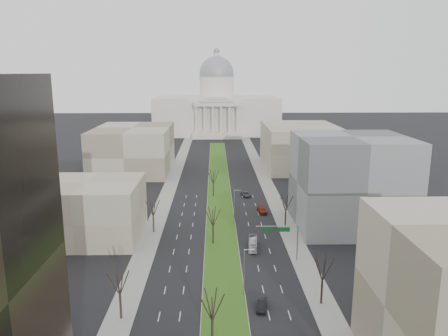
{
  "coord_description": "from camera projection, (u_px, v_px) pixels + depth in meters",
  "views": [
    {
      "loc": [
        -1.53,
        -17.79,
        40.2
      ],
      "look_at": [
        1.32,
        112.45,
        11.37
      ],
      "focal_mm": 35.0,
      "sensor_mm": 36.0,
      "label": 1
    }
  ],
  "objects": [
    {
      "name": "ground",
      "position": [
        219.0,
        197.0,
        143.22
      ],
      "size": [
        600.0,
        600.0,
        0.0
      ],
      "primitive_type": "plane",
      "color": "black",
      "rests_on": "ground"
    },
    {
      "name": "median",
      "position": [
        220.0,
        197.0,
        142.21
      ],
      "size": [
        8.0,
        222.03,
        0.2
      ],
      "color": "#999993",
      "rests_on": "ground"
    },
    {
      "name": "sidewalk_left",
      "position": [
        156.0,
        223.0,
        118.43
      ],
      "size": [
        5.0,
        330.0,
        0.15
      ],
      "primitive_type": "cube",
      "color": "gray",
      "rests_on": "ground"
    },
    {
      "name": "sidewalk_right",
      "position": [
        285.0,
        222.0,
        119.17
      ],
      "size": [
        5.0,
        330.0,
        0.15
      ],
      "primitive_type": "cube",
      "color": "gray",
      "rests_on": "ground"
    },
    {
      "name": "capitol",
      "position": [
        217.0,
        109.0,
        285.72
      ],
      "size": [
        80.0,
        46.0,
        55.0
      ],
      "color": "beige",
      "rests_on": "ground"
    },
    {
      "name": "building_beige_left",
      "position": [
        87.0,
        210.0,
        106.84
      ],
      "size": [
        26.0,
        22.0,
        14.0
      ],
      "primitive_type": "cube",
      "color": "tan",
      "rests_on": "ground"
    },
    {
      "name": "building_grey_right",
      "position": [
        351.0,
        182.0,
        114.02
      ],
      "size": [
        28.0,
        26.0,
        24.0
      ],
      "primitive_type": "cube",
      "color": "#5A5D5F",
      "rests_on": "ground"
    },
    {
      "name": "building_far_left",
      "position": [
        133.0,
        149.0,
        179.58
      ],
      "size": [
        30.0,
        40.0,
        18.0
      ],
      "primitive_type": "cube",
      "color": "gray",
      "rests_on": "ground"
    },
    {
      "name": "building_far_right",
      "position": [
        300.0,
        146.0,
        185.95
      ],
      "size": [
        30.0,
        40.0,
        18.0
      ],
      "primitive_type": "cube",
      "color": "tan",
      "rests_on": "ground"
    },
    {
      "name": "tree_left_mid",
      "position": [
        119.0,
        280.0,
        71.06
      ],
      "size": [
        5.4,
        5.4,
        9.72
      ],
      "color": "black",
      "rests_on": "ground"
    },
    {
      "name": "tree_left_far",
      "position": [
        153.0,
        207.0,
        110.14
      ],
      "size": [
        5.28,
        5.28,
        9.5
      ],
      "color": "black",
      "rests_on": "ground"
    },
    {
      "name": "tree_right_mid",
      "position": [
        323.0,
        266.0,
        75.66
      ],
      "size": [
        5.52,
        5.52,
        9.94
      ],
      "color": "black",
      "rests_on": "ground"
    },
    {
      "name": "tree_right_far",
      "position": [
        286.0,
        202.0,
        114.85
      ],
      "size": [
        5.04,
        5.04,
        9.07
      ],
      "color": "black",
      "rests_on": "ground"
    },
    {
      "name": "tree_median_a",
      "position": [
        212.0,
        305.0,
        63.58
      ],
      "size": [
        5.4,
        5.4,
        9.72
      ],
      "color": "black",
      "rests_on": "ground"
    },
    {
      "name": "tree_median_b",
      "position": [
        213.0,
        216.0,
        102.62
      ],
      "size": [
        5.4,
        5.4,
        9.72
      ],
      "color": "black",
      "rests_on": "ground"
    },
    {
      "name": "tree_median_c",
      "position": [
        213.0,
        176.0,
        141.67
      ],
      "size": [
        5.4,
        5.4,
        9.72
      ],
      "color": "black",
      "rests_on": "ground"
    },
    {
      "name": "streetlamp_median_b",
      "position": [
        244.0,
        272.0,
        78.81
      ],
      "size": [
        1.9,
        0.2,
        9.16
      ],
      "color": "gray",
      "rests_on": "ground"
    },
    {
      "name": "streetlamp_median_c",
      "position": [
        234.0,
        206.0,
        117.86
      ],
      "size": [
        1.9,
        0.2,
        9.16
      ],
      "color": "gray",
      "rests_on": "ground"
    },
    {
      "name": "mast_arm_signs",
      "position": [
        285.0,
        234.0,
        93.41
      ],
      "size": [
        9.12,
        0.24,
        8.09
      ],
      "color": "gray",
      "rests_on": "ground"
    },
    {
      "name": "car_black",
      "position": [
        262.0,
        305.0,
        75.49
      ],
      "size": [
        2.36,
        4.91,
        1.55
      ],
      "primitive_type": "imported",
      "rotation": [
        0.0,
        0.0,
        -0.16
      ],
      "color": "black",
      "rests_on": "ground"
    },
    {
      "name": "car_red",
      "position": [
        262.0,
        210.0,
        126.97
      ],
      "size": [
        2.86,
        5.84,
        1.63
      ],
      "primitive_type": "imported",
      "rotation": [
        0.0,
        0.0,
        0.1
      ],
      "color": "maroon",
      "rests_on": "ground"
    },
    {
      "name": "car_grey_far",
      "position": [
        246.0,
        194.0,
        143.69
      ],
      "size": [
        3.26,
        5.55,
        1.45
      ],
      "primitive_type": "imported",
      "rotation": [
        0.0,
        0.0,
        0.17
      ],
      "color": "#46484D",
      "rests_on": "ground"
    },
    {
      "name": "box_van",
      "position": [
        253.0,
        244.0,
        101.43
      ],
      "size": [
        2.58,
        7.99,
        2.19
      ],
      "primitive_type": "imported",
      "rotation": [
        0.0,
        0.0,
        -0.1
      ],
      "color": "silver",
      "rests_on": "ground"
    }
  ]
}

